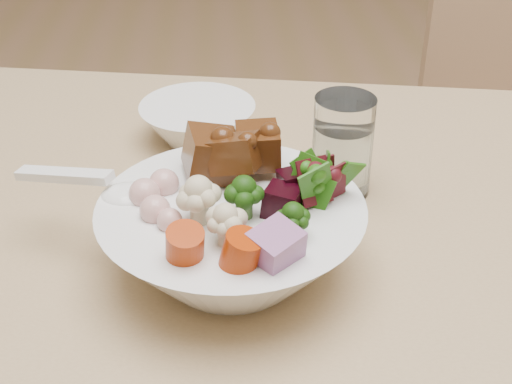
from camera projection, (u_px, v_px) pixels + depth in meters
The scene contains 4 objects.
food_bowl at pixel (234, 233), 0.61m from camera, with size 0.23×0.23×0.12m.
soup_spoon at pixel (112, 191), 0.62m from camera, with size 0.14×0.08×0.03m.
water_glass at pixel (342, 150), 0.72m from camera, with size 0.06×0.06×0.10m.
side_bowl at pixel (198, 123), 0.83m from camera, with size 0.13×0.13×0.04m, color white, non-canonical shape.
Camera 1 is at (-0.22, -0.60, 1.06)m, focal length 50.00 mm.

